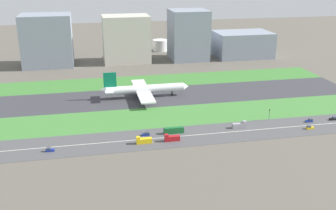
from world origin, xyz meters
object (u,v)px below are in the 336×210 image
(fuel_tank_centre, at_px, (160,45))
(terminal_building, at_px, (47,40))
(hangar_building, at_px, (126,39))
(car_4, at_px, (146,134))
(office_tower, at_px, (188,35))
(fuel_tank_west, at_px, (133,45))
(car_2, at_px, (50,150))
(airliner, at_px, (143,89))
(bus_0, at_px, (174,130))
(car_3, at_px, (333,119))
(truck_0, at_px, (172,138))
(fuel_tank_east, at_px, (187,44))
(cargo_warehouse, at_px, (242,44))
(traffic_light, at_px, (269,114))
(truck_1, at_px, (240,125))
(car_0, at_px, (310,127))
(truck_2, at_px, (144,140))

(fuel_tank_centre, bearing_deg, terminal_building, -158.74)
(terminal_building, bearing_deg, hangar_building, 0.00)
(car_4, relative_size, office_tower, 0.09)
(terminal_building, relative_size, fuel_tank_west, 2.03)
(car_2, height_order, hangar_building, hangar_building)
(airliner, relative_size, fuel_tank_centre, 3.89)
(car_2, bearing_deg, bus_0, -171.61)
(car_4, height_order, fuel_tank_west, fuel_tank_west)
(car_4, distance_m, car_3, 117.26)
(truck_0, xyz_separation_m, fuel_tank_east, (68.31, 237.00, 4.62))
(hangar_building, xyz_separation_m, cargo_warehouse, (119.99, 0.00, -9.80))
(bus_0, relative_size, fuel_tank_east, 0.61)
(bus_0, xyz_separation_m, office_tower, (54.99, 182.00, 22.57))
(fuel_tank_east, bearing_deg, traffic_light, -90.73)
(car_3, xyz_separation_m, hangar_building, (-108.30, 182.00, 21.56))
(truck_1, xyz_separation_m, bus_0, (-39.78, 0.00, 0.15))
(bus_0, bearing_deg, fuel_tank_centre, 81.27)
(terminal_building, bearing_deg, office_tower, 0.00)
(office_tower, height_order, cargo_warehouse, office_tower)
(car_2, bearing_deg, car_0, -180.00)
(office_tower, distance_m, cargo_warehouse, 59.11)
(car_2, height_order, traffic_light, traffic_light)
(hangar_building, distance_m, cargo_warehouse, 120.39)
(terminal_building, bearing_deg, truck_1, -56.48)
(terminal_building, height_order, fuel_tank_east, terminal_building)
(car_0, relative_size, hangar_building, 0.10)
(airliner, xyz_separation_m, fuel_tank_centre, (42.49, 159.00, -0.11))
(car_3, distance_m, terminal_building, 258.41)
(bus_0, bearing_deg, fuel_tank_east, 74.04)
(car_0, xyz_separation_m, traffic_light, (-17.23, 17.99, 3.37))
(car_2, height_order, truck_2, truck_2)
(car_4, bearing_deg, truck_1, -0.00)
(truck_1, height_order, terminal_building, terminal_building)
(fuel_tank_west, relative_size, fuel_tank_east, 1.24)
(traffic_light, relative_size, hangar_building, 0.16)
(terminal_building, relative_size, office_tower, 0.98)
(airliner, height_order, car_3, airliner)
(car_2, bearing_deg, fuel_tank_west, -107.07)
(bus_0, relative_size, fuel_tank_centre, 0.69)
(car_2, relative_size, traffic_light, 0.61)
(car_3, bearing_deg, terminal_building, 135.00)
(office_tower, bearing_deg, car_3, -75.74)
(terminal_building, bearing_deg, traffic_light, -50.61)
(office_tower, bearing_deg, truck_2, -111.05)
(fuel_tank_east, bearing_deg, airliner, -114.52)
(car_2, distance_m, terminal_building, 193.80)
(car_3, bearing_deg, truck_1, -180.00)
(truck_2, bearing_deg, truck_1, -170.33)
(car_2, bearing_deg, terminal_building, -86.15)
(cargo_warehouse, height_order, fuel_tank_east, cargo_warehouse)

